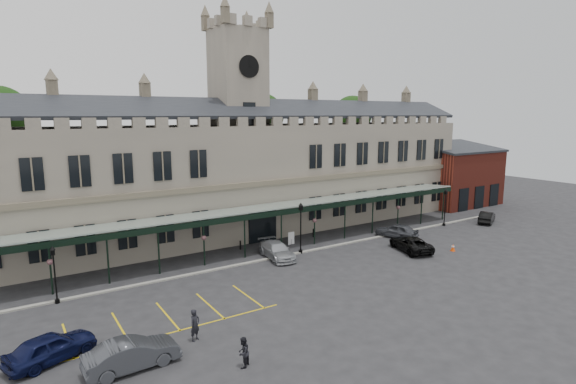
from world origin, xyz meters
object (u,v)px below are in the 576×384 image
car_taxi (277,250)px  car_right_b (487,217)px  car_right_a (397,230)px  person_a (195,325)px  lamp_post_right (445,204)px  station_building (240,175)px  lamp_post_mid (301,223)px  car_left_a (51,347)px  person_b (243,352)px  lamp_post_left (54,270)px  traffic_cone (453,248)px  car_left_b (132,354)px  sign_board (291,238)px  clock_tower (239,115)px  car_van (411,244)px

car_taxi → car_right_b: (28.86, -2.23, -0.04)m
car_right_a → person_a: size_ratio=2.37×
lamp_post_right → station_building: bearing=153.4°
lamp_post_mid → car_left_a: 23.76m
lamp_post_mid → person_b: lamp_post_mid is taller
station_building → car_taxi: (-1.59, -10.46, -5.73)m
lamp_post_left → lamp_post_mid: 21.01m
lamp_post_right → traffic_cone: size_ratio=6.40×
car_left_b → car_taxi: (15.91, 11.55, -0.06)m
lamp_post_right → sign_board: bearing=170.2°
clock_tower → car_taxi: 16.34m
car_van → person_b: bearing=38.4°
station_building → traffic_cone: size_ratio=85.43×
car_left_b → car_right_a: 32.28m
traffic_cone → car_taxi: size_ratio=0.14×
car_right_b → clock_tower: bearing=38.9°
lamp_post_mid → person_a: 18.21m
lamp_post_left → sign_board: (21.87, 3.21, -1.85)m
station_building → car_left_b: 28.68m
car_van → clock_tower: bearing=-40.0°
clock_tower → car_taxi: clock_tower is taller
person_b → car_taxi: bearing=-164.5°
car_taxi → car_van: (12.13, -5.16, -0.01)m
lamp_post_left → sign_board: size_ratio=3.23×
clock_tower → lamp_post_mid: bearing=-84.0°
clock_tower → person_a: bearing=-122.9°
clock_tower → car_taxi: size_ratio=4.89×
traffic_cone → clock_tower: bearing=127.9°
person_a → car_van: bearing=-15.7°
lamp_post_right → car_van: 12.24m
lamp_post_mid → car_taxi: bearing=-179.5°
sign_board → car_van: 11.84m
sign_board → person_a: (-15.60, -13.52, 0.33)m
lamp_post_mid → car_taxi: lamp_post_mid is taller
car_van → car_right_a: size_ratio=1.14×
sign_board → car_right_a: bearing=-22.2°
traffic_cone → person_a: size_ratio=0.37×
station_building → car_taxi: size_ratio=11.83×
traffic_cone → car_right_b: car_right_b is taller
traffic_cone → sign_board: sign_board is taller
clock_tower → traffic_cone: clock_tower is taller
car_taxi → car_right_b: car_taxi is taller
car_left_a → car_van: size_ratio=0.89×
sign_board → car_left_b: car_left_b is taller
traffic_cone → car_van: car_van is taller
station_building → car_left_a: (-21.00, -18.89, -5.68)m
sign_board → car_right_b: 25.83m
lamp_post_right → car_taxi: size_ratio=0.89×
car_van → car_right_a: car_right_a is taller
clock_tower → car_van: clock_tower is taller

